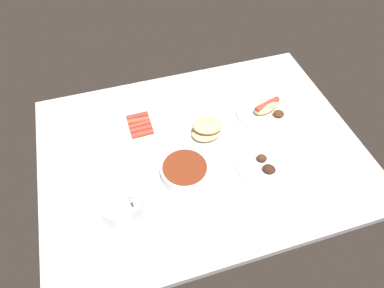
{
  "coord_description": "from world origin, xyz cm",
  "views": [
    {
      "loc": [
        -27.61,
        -77.61,
        102.86
      ],
      "look_at": [
        -3.45,
        1.02,
        3.0
      ],
      "focal_mm": 32.46,
      "sensor_mm": 36.0,
      "label": 1
    }
  ],
  "objects_px": {
    "plate_sausages": "(140,126)",
    "plate_hotdog_assembled": "(267,110)",
    "bowl_chili": "(185,170)",
    "plate_grilled_meat": "(262,165)",
    "bread_stack": "(207,129)",
    "bowl_coleslaw": "(121,205)"
  },
  "relations": [
    {
      "from": "plate_hotdog_assembled",
      "to": "plate_sausages",
      "type": "bearing_deg",
      "value": 172.69
    },
    {
      "from": "plate_grilled_meat",
      "to": "bowl_coleslaw",
      "type": "bearing_deg",
      "value": -176.63
    },
    {
      "from": "bowl_chili",
      "to": "bowl_coleslaw",
      "type": "height_order",
      "value": "bowl_coleslaw"
    },
    {
      "from": "plate_sausages",
      "to": "bread_stack",
      "type": "relative_size",
      "value": 1.75
    },
    {
      "from": "plate_hotdog_assembled",
      "to": "bowl_coleslaw",
      "type": "bearing_deg",
      "value": -156.7
    },
    {
      "from": "plate_sausages",
      "to": "bowl_coleslaw",
      "type": "relative_size",
      "value": 1.42
    },
    {
      "from": "plate_grilled_meat",
      "to": "plate_sausages",
      "type": "bearing_deg",
      "value": 140.84
    },
    {
      "from": "plate_hotdog_assembled",
      "to": "plate_grilled_meat",
      "type": "bearing_deg",
      "value": -117.79
    },
    {
      "from": "plate_hotdog_assembled",
      "to": "bread_stack",
      "type": "distance_m",
      "value": 0.28
    },
    {
      "from": "plate_sausages",
      "to": "plate_hotdog_assembled",
      "type": "distance_m",
      "value": 0.52
    },
    {
      "from": "plate_sausages",
      "to": "plate_grilled_meat",
      "type": "bearing_deg",
      "value": -39.16
    },
    {
      "from": "plate_grilled_meat",
      "to": "plate_hotdog_assembled",
      "type": "xyz_separation_m",
      "value": [
        0.13,
        0.25,
        0.01
      ]
    },
    {
      "from": "plate_grilled_meat",
      "to": "plate_hotdog_assembled",
      "type": "distance_m",
      "value": 0.28
    },
    {
      "from": "bowl_chili",
      "to": "plate_grilled_meat",
      "type": "height_order",
      "value": "bowl_chili"
    },
    {
      "from": "bowl_chili",
      "to": "plate_hotdog_assembled",
      "type": "bearing_deg",
      "value": 26.19
    },
    {
      "from": "bowl_chili",
      "to": "bread_stack",
      "type": "distance_m",
      "value": 0.2
    },
    {
      "from": "bowl_chili",
      "to": "plate_hotdog_assembled",
      "type": "distance_m",
      "value": 0.46
    },
    {
      "from": "plate_grilled_meat",
      "to": "bowl_coleslaw",
      "type": "height_order",
      "value": "bowl_coleslaw"
    },
    {
      "from": "bowl_chili",
      "to": "plate_grilled_meat",
      "type": "xyz_separation_m",
      "value": [
        0.28,
        -0.05,
        -0.02
      ]
    },
    {
      "from": "bowl_chili",
      "to": "plate_hotdog_assembled",
      "type": "height_order",
      "value": "plate_hotdog_assembled"
    },
    {
      "from": "plate_hotdog_assembled",
      "to": "bowl_coleslaw",
      "type": "distance_m",
      "value": 0.7
    },
    {
      "from": "plate_sausages",
      "to": "plate_hotdog_assembled",
      "type": "xyz_separation_m",
      "value": [
        0.52,
        -0.07,
        0.01
      ]
    }
  ]
}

